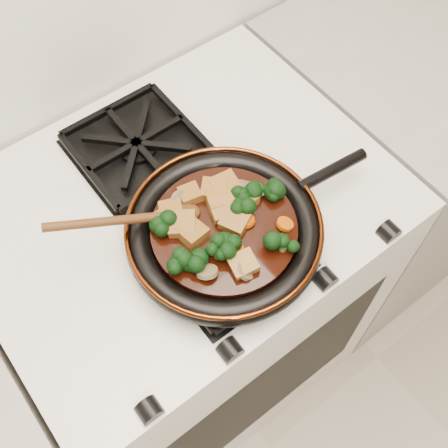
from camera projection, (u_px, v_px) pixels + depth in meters
stove at (192, 297)px, 1.41m from camera, size 0.76×0.60×0.90m
burner_grate_front at (227, 250)px, 0.95m from camera, size 0.23×0.23×0.03m
burner_grate_back at (137, 146)px, 1.06m from camera, size 0.23×0.23×0.03m
skillet at (225, 231)px, 0.94m from camera, size 0.46×0.33×0.05m
braising_sauce at (224, 230)px, 0.93m from camera, size 0.24×0.24×0.02m
tofu_cube_0 at (235, 222)px, 0.92m from camera, size 0.06×0.06×0.02m
tofu_cube_1 at (214, 190)px, 0.95m from camera, size 0.06×0.06×0.03m
tofu_cube_2 at (223, 209)px, 0.93m from camera, size 0.05×0.06×0.03m
tofu_cube_3 at (192, 232)px, 0.91m from camera, size 0.05×0.05×0.03m
tofu_cube_4 at (218, 201)px, 0.94m from camera, size 0.05×0.05×0.03m
tofu_cube_5 at (167, 218)px, 0.92m from camera, size 0.04×0.04×0.02m
tofu_cube_6 at (182, 225)px, 0.91m from camera, size 0.06×0.06×0.03m
tofu_cube_7 at (242, 201)px, 0.94m from camera, size 0.05×0.05×0.03m
tofu_cube_8 at (243, 264)px, 0.88m from camera, size 0.05×0.05×0.03m
tofu_cube_9 at (225, 186)px, 0.95m from camera, size 0.05×0.05×0.03m
tofu_cube_10 at (171, 211)px, 0.93m from camera, size 0.05×0.05×0.02m
tofu_cube_11 at (190, 194)px, 0.95m from camera, size 0.04×0.04×0.02m
broccoli_floret_0 at (271, 193)px, 0.95m from camera, size 0.09×0.09×0.07m
broccoli_floret_1 at (246, 209)px, 0.93m from camera, size 0.07×0.06×0.06m
broccoli_floret_2 at (194, 262)px, 0.88m from camera, size 0.09×0.09×0.06m
broccoli_floret_3 at (217, 252)px, 0.88m from camera, size 0.08×0.09×0.07m
broccoli_floret_4 at (164, 229)px, 0.91m from camera, size 0.09×0.08×0.07m
broccoli_floret_5 at (284, 245)px, 0.89m from camera, size 0.09×0.08×0.07m
broccoli_floret_6 at (239, 199)px, 0.94m from camera, size 0.08×0.08×0.06m
broccoli_floret_7 at (178, 262)px, 0.88m from camera, size 0.08×0.08×0.06m
broccoli_floret_8 at (252, 188)px, 0.95m from camera, size 0.08×0.08×0.06m
broccoli_floret_9 at (231, 243)px, 0.89m from camera, size 0.07×0.07×0.07m
carrot_coin_0 at (211, 189)px, 0.95m from camera, size 0.03×0.03×0.02m
carrot_coin_1 at (236, 252)px, 0.89m from camera, size 0.03×0.03×0.01m
carrot_coin_2 at (285, 224)px, 0.92m from camera, size 0.03×0.03×0.02m
carrot_coin_3 at (246, 221)px, 0.92m from camera, size 0.03×0.03×0.02m
mushroom_slice_0 at (207, 272)px, 0.87m from camera, size 0.05×0.05×0.02m
mushroom_slice_1 at (180, 200)px, 0.94m from camera, size 0.04×0.03×0.03m
mushroom_slice_2 at (244, 184)px, 0.96m from camera, size 0.04×0.04×0.03m
mushroom_slice_3 at (258, 191)px, 0.95m from camera, size 0.04×0.04×0.02m
mushroom_slice_4 at (245, 271)px, 0.87m from camera, size 0.04×0.04×0.03m
wooden_spoon at (147, 218)px, 0.90m from camera, size 0.14×0.07×0.23m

